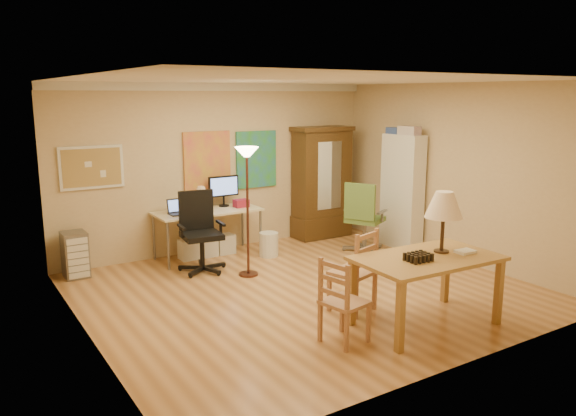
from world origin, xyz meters
TOP-DOWN VIEW (x-y plane):
  - floor at (0.00, 0.00)m, footprint 5.50×5.50m
  - crown_molding at (0.00, 2.46)m, footprint 5.50×0.08m
  - corkboard at (-2.05, 2.47)m, footprint 0.90×0.04m
  - art_panel_left at (-0.25, 2.47)m, footprint 0.80×0.04m
  - art_panel_right at (0.65, 2.47)m, footprint 0.75×0.04m
  - dining_table at (0.60, -1.60)m, footprint 1.61×1.01m
  - ladder_chair_back at (0.09, -0.88)m, footprint 0.57×0.55m
  - ladder_chair_left at (-0.57, -1.50)m, footprint 0.47×0.49m
  - torchiere_lamp at (-0.33, 0.97)m, footprint 0.33×0.33m
  - computer_desk at (-0.40, 2.16)m, footprint 1.65×0.72m
  - office_chair_black at (-0.81, 1.52)m, footprint 0.71×0.71m
  - office_chair_green at (1.83, 1.03)m, footprint 0.72×0.71m
  - drawer_cart at (-2.42, 2.21)m, footprint 0.32×0.39m
  - armoire at (1.85, 2.24)m, footprint 1.07×0.51m
  - bookshelf at (2.55, 0.93)m, footprint 0.28×0.76m
  - wastebin at (0.40, 1.65)m, footprint 0.31×0.31m

SIDE VIEW (x-z plane):
  - floor at x=0.00m, z-range 0.00..0.00m
  - wastebin at x=0.40m, z-range 0.00..0.38m
  - office_chair_green at x=1.83m, z-range -0.27..0.89m
  - office_chair_black at x=-0.81m, z-range -0.27..0.89m
  - drawer_cart at x=-2.42m, z-range 0.00..0.64m
  - ladder_chair_left at x=-0.57m, z-range -0.03..0.88m
  - computer_desk at x=-0.40m, z-range -0.17..1.08m
  - ladder_chair_back at x=0.09m, z-range -0.03..0.96m
  - armoire at x=1.85m, z-range -0.13..1.84m
  - dining_table at x=0.60m, z-range 0.20..1.67m
  - bookshelf at x=2.55m, z-range 0.00..1.88m
  - art_panel_left at x=-0.25m, z-range 0.95..1.95m
  - art_panel_right at x=0.65m, z-range 0.98..1.92m
  - torchiere_lamp at x=-0.33m, z-range 0.55..2.38m
  - corkboard at x=-2.05m, z-range 1.19..1.81m
  - crown_molding at x=0.00m, z-range 2.58..2.70m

